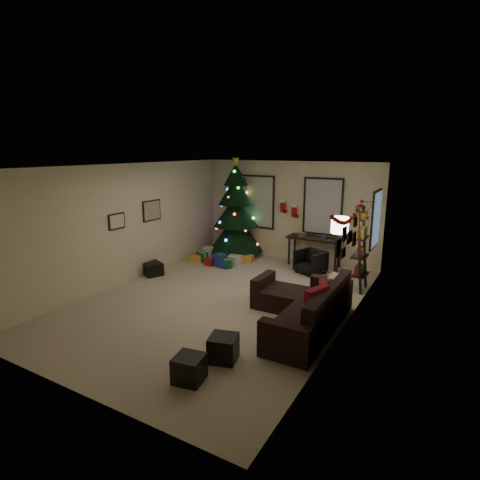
% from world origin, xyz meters
% --- Properties ---
extents(floor, '(7.00, 7.00, 0.00)m').
position_xyz_m(floor, '(0.00, 0.00, 0.00)').
color(floor, '#B9A98C').
rests_on(floor, ground).
extents(ceiling, '(7.00, 7.00, 0.00)m').
position_xyz_m(ceiling, '(0.00, 0.00, 2.70)').
color(ceiling, white).
rests_on(ceiling, floor).
extents(wall_back, '(5.00, 0.00, 5.00)m').
position_xyz_m(wall_back, '(0.00, 3.50, 1.35)').
color(wall_back, beige).
rests_on(wall_back, floor).
extents(wall_front, '(5.00, 0.00, 5.00)m').
position_xyz_m(wall_front, '(0.00, -3.50, 1.35)').
color(wall_front, beige).
rests_on(wall_front, floor).
extents(wall_left, '(0.00, 7.00, 7.00)m').
position_xyz_m(wall_left, '(-2.50, 0.00, 1.35)').
color(wall_left, beige).
rests_on(wall_left, floor).
extents(wall_right, '(0.00, 7.00, 7.00)m').
position_xyz_m(wall_right, '(2.50, 0.00, 1.35)').
color(wall_right, beige).
rests_on(wall_right, floor).
extents(window_back_left, '(1.05, 0.06, 1.50)m').
position_xyz_m(window_back_left, '(-0.95, 3.47, 1.55)').
color(window_back_left, '#728CB2').
rests_on(window_back_left, wall_back).
extents(window_back_right, '(1.05, 0.06, 1.50)m').
position_xyz_m(window_back_right, '(0.95, 3.47, 1.55)').
color(window_back_right, '#728CB2').
rests_on(window_back_right, wall_back).
extents(window_right_wall, '(0.06, 0.90, 1.30)m').
position_xyz_m(window_right_wall, '(2.47, 2.55, 1.50)').
color(window_right_wall, '#728CB2').
rests_on(window_right_wall, wall_right).
extents(christmas_tree, '(1.54, 1.54, 2.87)m').
position_xyz_m(christmas_tree, '(-1.48, 3.16, 1.19)').
color(christmas_tree, black).
rests_on(christmas_tree, floor).
extents(presents, '(1.59, 1.01, 0.30)m').
position_xyz_m(presents, '(-1.46, 2.19, 0.11)').
color(presents, silver).
rests_on(presents, floor).
extents(sofa, '(1.71, 2.50, 0.83)m').
position_xyz_m(sofa, '(1.87, -0.21, 0.27)').
color(sofa, black).
rests_on(sofa, floor).
extents(pillow_red_a, '(0.27, 0.49, 0.48)m').
position_xyz_m(pillow_red_a, '(2.21, -0.66, 0.64)').
color(pillow_red_a, maroon).
rests_on(pillow_red_a, sofa).
extents(pillow_red_b, '(0.28, 0.46, 0.45)m').
position_xyz_m(pillow_red_b, '(2.21, -0.33, 0.64)').
color(pillow_red_b, maroon).
rests_on(pillow_red_b, sofa).
extents(pillow_cream, '(0.13, 0.41, 0.40)m').
position_xyz_m(pillow_cream, '(2.21, 0.21, 0.63)').
color(pillow_cream, '#BEAF9A').
rests_on(pillow_cream, sofa).
extents(ottoman_near, '(0.48, 0.48, 0.37)m').
position_xyz_m(ottoman_near, '(1.25, -1.92, 0.19)').
color(ottoman_near, black).
rests_on(ottoman_near, floor).
extents(ottoman_far, '(0.43, 0.43, 0.36)m').
position_xyz_m(ottoman_far, '(1.13, -2.59, 0.18)').
color(ottoman_far, black).
rests_on(ottoman_far, floor).
extents(desk, '(1.42, 0.51, 0.77)m').
position_xyz_m(desk, '(0.85, 3.22, 0.68)').
color(desk, black).
rests_on(desk, floor).
extents(desk_chair, '(0.73, 0.71, 0.59)m').
position_xyz_m(desk_chair, '(0.99, 2.57, 0.29)').
color(desk_chair, black).
rests_on(desk_chair, floor).
extents(bookshelf, '(0.30, 0.54, 1.83)m').
position_xyz_m(bookshelf, '(2.30, 1.97, 0.89)').
color(bookshelf, black).
rests_on(bookshelf, floor).
extents(potted_plant, '(0.65, 0.64, 0.55)m').
position_xyz_m(potted_plant, '(2.30, 1.88, 1.84)').
color(potted_plant, '#4C4C4C').
rests_on(potted_plant, bookshelf).
extents(floor_lamp, '(0.35, 0.35, 1.67)m').
position_xyz_m(floor_lamp, '(1.95, 1.45, 1.39)').
color(floor_lamp, black).
rests_on(floor_lamp, floor).
extents(art_map, '(0.04, 0.60, 0.50)m').
position_xyz_m(art_map, '(-2.48, 0.79, 1.55)').
color(art_map, black).
rests_on(art_map, wall_left).
extents(art_abstract, '(0.04, 0.45, 0.35)m').
position_xyz_m(art_abstract, '(-2.48, -0.34, 1.46)').
color(art_abstract, black).
rests_on(art_abstract, wall_left).
extents(gallery, '(0.03, 1.25, 0.54)m').
position_xyz_m(gallery, '(2.48, -0.07, 1.57)').
color(gallery, black).
rests_on(gallery, wall_right).
extents(garland, '(0.08, 1.90, 0.30)m').
position_xyz_m(garland, '(2.45, 0.05, 1.97)').
color(garland, '#A5140C').
rests_on(garland, wall_right).
extents(stocking_left, '(0.20, 0.05, 0.36)m').
position_xyz_m(stocking_left, '(-0.14, 3.41, 1.50)').
color(stocking_left, '#990F0C').
rests_on(stocking_left, wall_back).
extents(stocking_right, '(0.20, 0.05, 0.36)m').
position_xyz_m(stocking_right, '(0.19, 3.43, 1.39)').
color(stocking_right, '#990F0C').
rests_on(stocking_right, wall_back).
extents(storage_bin, '(0.72, 0.62, 0.30)m').
position_xyz_m(storage_bin, '(-2.40, 0.58, 0.15)').
color(storage_bin, black).
rests_on(storage_bin, floor).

